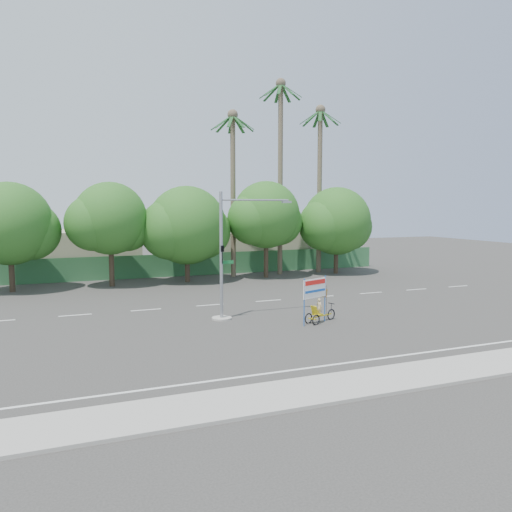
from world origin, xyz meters
name	(u,v)px	position (x,y,z in m)	size (l,w,h in m)	color
ground	(294,332)	(0.00, 0.00, 0.00)	(120.00, 120.00, 0.00)	#33302D
sidewalk_near	(386,380)	(0.00, -7.50, 0.06)	(50.00, 2.40, 0.12)	gray
fence	(189,265)	(0.00, 21.50, 1.00)	(38.00, 0.08, 2.00)	#336B3D
building_left	(68,253)	(-10.00, 26.00, 2.00)	(12.00, 8.00, 4.00)	#BCB395
building_right	(254,249)	(8.00, 26.00, 1.80)	(14.00, 8.00, 3.60)	#BCB395
tree_far_left	(9,226)	(-14.05, 18.00, 4.76)	(7.14, 6.00, 7.96)	#473828
tree_left	(110,221)	(-7.05, 18.00, 5.06)	(6.66, 5.60, 8.07)	#473828
tree_center	(186,228)	(-1.05, 18.00, 4.47)	(7.62, 6.40, 7.85)	#473828
tree_right	(266,217)	(5.95, 18.00, 5.24)	(6.90, 5.80, 8.36)	#473828
tree_far_right	(336,223)	(12.95, 18.00, 4.64)	(7.38, 6.20, 7.94)	#473828
palm_tall	(280,158)	(8.00, 19.50, 10.46)	(3.73, 3.79, 17.45)	#70604C
palm_mid	(320,171)	(12.00, 19.50, 9.40)	(3.73, 3.79, 15.45)	#70604C
palm_short	(233,175)	(3.50, 19.50, 8.86)	(3.73, 3.79, 14.45)	#70604C
traffic_signal	(227,266)	(-2.20, 3.98, 2.92)	(4.72, 1.10, 7.00)	gray
trike_billboard	(318,304)	(2.01, 1.30, 1.02)	(2.43, 1.14, 2.53)	black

